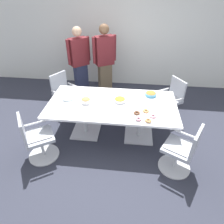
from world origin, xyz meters
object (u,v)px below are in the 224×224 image
(office_chair_1, at_px, (182,152))
(donut_platter, at_px, (144,116))
(conference_table, at_px, (112,109))
(snack_bowl_cookies, at_px, (86,100))
(person_standing_1, at_px, (105,61))
(office_chair_0, at_px, (37,140))
(person_standing_0, at_px, (80,62))
(plate_stack, at_px, (68,98))
(snack_bowl_pretzels, at_px, (151,94))
(office_chair_3, at_px, (65,95))
(napkin_pile, at_px, (92,92))
(snack_bowl_chips_orange, at_px, (120,100))
(office_chair_2, at_px, (170,101))

(office_chair_1, distance_m, donut_platter, 0.82)
(conference_table, bearing_deg, snack_bowl_cookies, -174.99)
(snack_bowl_cookies, bearing_deg, donut_platter, -16.73)
(person_standing_1, bearing_deg, office_chair_1, 93.62)
(office_chair_0, distance_m, donut_platter, 1.89)
(office_chair_0, bearing_deg, donut_platter, 69.80)
(person_standing_0, distance_m, person_standing_1, 0.64)
(donut_platter, bearing_deg, person_standing_0, 129.30)
(donut_platter, bearing_deg, plate_stack, 163.51)
(conference_table, xyz_separation_m, office_chair_1, (1.21, -0.77, -0.22))
(snack_bowl_pretzels, height_order, donut_platter, snack_bowl_pretzels)
(office_chair_3, bearing_deg, person_standing_1, 167.06)
(conference_table, xyz_separation_m, napkin_pile, (-0.45, 0.33, 0.16))
(office_chair_1, height_order, person_standing_0, person_standing_0)
(person_standing_0, relative_size, plate_stack, 7.47)
(office_chair_0, xyz_separation_m, plate_stack, (0.35, 0.83, 0.37))
(office_chair_0, relative_size, donut_platter, 2.34)
(conference_table, bearing_deg, person_standing_0, 122.30)
(napkin_pile, bearing_deg, office_chair_1, -33.59)
(office_chair_3, distance_m, donut_platter, 2.16)
(conference_table, bearing_deg, napkin_pile, 143.78)
(person_standing_1, xyz_separation_m, snack_bowl_pretzels, (1.10, -1.24, -0.17))
(snack_bowl_pretzels, height_order, snack_bowl_chips_orange, snack_bowl_chips_orange)
(person_standing_1, bearing_deg, office_chair_3, 15.01)
(snack_bowl_chips_orange, bearing_deg, office_chair_0, -148.19)
(snack_bowl_pretzels, xyz_separation_m, napkin_pile, (-1.18, -0.04, -0.01))
(office_chair_2, distance_m, snack_bowl_pretzels, 0.74)
(person_standing_0, xyz_separation_m, plate_stack, (0.13, -1.51, -0.15))
(office_chair_3, height_order, plate_stack, office_chair_3)
(office_chair_1, bearing_deg, snack_bowl_cookies, 95.15)
(snack_bowl_pretzels, bearing_deg, person_standing_1, 131.46)
(person_standing_1, bearing_deg, snack_bowl_cookies, 56.01)
(conference_table, distance_m, napkin_pile, 0.58)
(office_chair_1, relative_size, person_standing_0, 0.52)
(napkin_pile, bearing_deg, person_standing_1, 86.14)
(office_chair_2, height_order, donut_platter, office_chair_2)
(person_standing_1, height_order, snack_bowl_cookies, person_standing_1)
(office_chair_1, bearing_deg, office_chair_0, 118.36)
(office_chair_0, distance_m, person_standing_0, 2.41)
(office_chair_1, relative_size, plate_stack, 3.86)
(office_chair_3, distance_m, person_standing_0, 0.98)
(conference_table, height_order, snack_bowl_pretzels, snack_bowl_pretzels)
(office_chair_2, xyz_separation_m, snack_bowl_pretzels, (-0.48, -0.40, 0.39))
(napkin_pile, bearing_deg, donut_platter, -33.70)
(office_chair_3, height_order, snack_bowl_chips_orange, office_chair_3)
(snack_bowl_cookies, bearing_deg, napkin_pile, 84.66)
(office_chair_1, height_order, napkin_pile, office_chair_1)
(office_chair_2, bearing_deg, office_chair_0, 89.82)
(office_chair_2, height_order, office_chair_3, same)
(conference_table, height_order, person_standing_0, person_standing_0)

